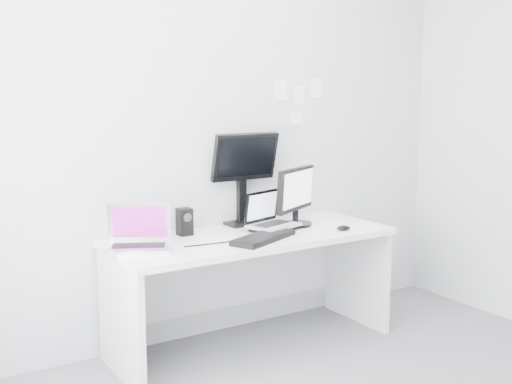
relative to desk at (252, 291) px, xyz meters
The scene contains 13 objects.
back_wall 1.05m from the desk, 90.00° to the left, with size 3.60×3.60×0.00m, color #B7B9BC.
desk is the anchor object (origin of this frame).
macbook 0.90m from the desk, behind, with size 0.36×0.27×0.27m, color silver.
speaker 0.61m from the desk, 149.71° to the left, with size 0.08×0.08×0.17m, color black.
dell_laptop 0.52m from the desk, ahead, with size 0.31×0.24×0.26m, color #AFB1B6.
rear_monitor 0.75m from the desk, 68.13° to the left, with size 0.46×0.17×0.63m, color black.
samsung_monitor 0.69m from the desk, ahead, with size 0.44×0.20×0.40m, color black.
keyboard 0.42m from the desk, 96.59° to the right, with size 0.48×0.17×0.03m, color black.
mouse 0.71m from the desk, 21.04° to the right, with size 0.10×0.06×0.03m, color black.
wall_note_0 1.38m from the desk, 37.40° to the left, with size 0.10×0.00×0.14m, color white.
wall_note_1 1.40m from the desk, 29.83° to the left, with size 0.09×0.00×0.13m, color white.
wall_note_2 1.51m from the desk, 24.64° to the left, with size 0.10×0.00×0.14m, color white.
wall_note_3 1.25m from the desk, 30.67° to the left, with size 0.11×0.00×0.08m, color white.
Camera 1 is at (-2.08, -2.10, 1.64)m, focal length 45.41 mm.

